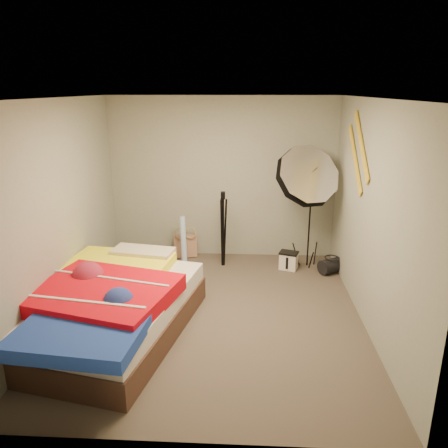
# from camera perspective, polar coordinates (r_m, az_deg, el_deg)

# --- Properties ---
(floor) EXTENTS (4.00, 4.00, 0.00)m
(floor) POSITION_cam_1_polar(r_m,az_deg,el_deg) (5.36, -1.43, -11.66)
(floor) COLOR brown
(floor) RESTS_ON ground
(ceiling) EXTENTS (4.00, 4.00, 0.00)m
(ceiling) POSITION_cam_1_polar(r_m,az_deg,el_deg) (4.69, -1.67, 16.12)
(ceiling) COLOR silver
(ceiling) RESTS_ON wall_back
(wall_back) EXTENTS (3.50, 0.00, 3.50)m
(wall_back) POSITION_cam_1_polar(r_m,az_deg,el_deg) (6.82, -0.22, 5.93)
(wall_back) COLOR #979D8F
(wall_back) RESTS_ON floor
(wall_front) EXTENTS (3.50, 0.00, 3.50)m
(wall_front) POSITION_cam_1_polar(r_m,az_deg,el_deg) (3.02, -4.55, -9.27)
(wall_front) COLOR #979D8F
(wall_front) RESTS_ON floor
(wall_left) EXTENTS (0.00, 4.00, 4.00)m
(wall_left) POSITION_cam_1_polar(r_m,az_deg,el_deg) (5.31, -20.73, 1.47)
(wall_left) COLOR #979D8F
(wall_left) RESTS_ON floor
(wall_right) EXTENTS (0.00, 4.00, 4.00)m
(wall_right) POSITION_cam_1_polar(r_m,az_deg,el_deg) (5.06, 18.64, 0.93)
(wall_right) COLOR #979D8F
(wall_right) RESTS_ON floor
(tote_bag) EXTENTS (0.39, 0.23, 0.38)m
(tote_bag) POSITION_cam_1_polar(r_m,az_deg,el_deg) (7.03, -5.05, -2.84)
(tote_bag) COLOR tan
(tote_bag) RESTS_ON floor
(wrapping_roll) EXTENTS (0.15, 0.23, 0.76)m
(wrapping_roll) POSITION_cam_1_polar(r_m,az_deg,el_deg) (6.64, -5.32, -2.26)
(wrapping_roll) COLOR #69A2E4
(wrapping_roll) RESTS_ON floor
(camera_case) EXTENTS (0.29, 0.25, 0.25)m
(camera_case) POSITION_cam_1_polar(r_m,az_deg,el_deg) (6.61, 8.42, -4.82)
(camera_case) COLOR white
(camera_case) RESTS_ON floor
(duffel_bag) EXTENTS (0.42, 0.37, 0.22)m
(duffel_bag) POSITION_cam_1_polar(r_m,az_deg,el_deg) (6.61, 13.85, -5.33)
(duffel_bag) COLOR black
(duffel_bag) RESTS_ON floor
(wall_stripe_upper) EXTENTS (0.02, 0.91, 0.78)m
(wall_stripe_upper) POSITION_cam_1_polar(r_m,az_deg,el_deg) (5.48, 17.53, 9.75)
(wall_stripe_upper) COLOR gold
(wall_stripe_upper) RESTS_ON wall_right
(wall_stripe_lower) EXTENTS (0.02, 0.91, 0.78)m
(wall_stripe_lower) POSITION_cam_1_polar(r_m,az_deg,el_deg) (5.75, 16.75, 8.12)
(wall_stripe_lower) COLOR gold
(wall_stripe_lower) RESTS_ON wall_right
(bed) EXTENTS (1.97, 2.59, 0.65)m
(bed) POSITION_cam_1_polar(r_m,az_deg,el_deg) (4.99, -14.96, -10.41)
(bed) COLOR #4F3327
(bed) RESTS_ON floor
(photo_umbrella) EXTENTS (1.03, 0.90, 1.94)m
(photo_umbrella) POSITION_cam_1_polar(r_m,az_deg,el_deg) (6.27, 10.62, 5.97)
(photo_umbrella) COLOR black
(photo_umbrella) RESTS_ON floor
(camera_tripod) EXTENTS (0.06, 0.06, 1.15)m
(camera_tripod) POSITION_cam_1_polar(r_m,az_deg,el_deg) (6.51, -0.13, 0.00)
(camera_tripod) COLOR black
(camera_tripod) RESTS_ON floor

